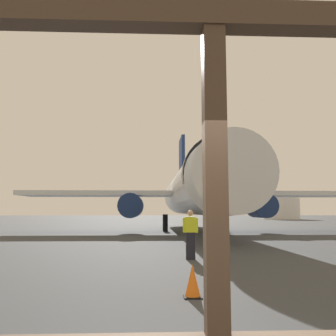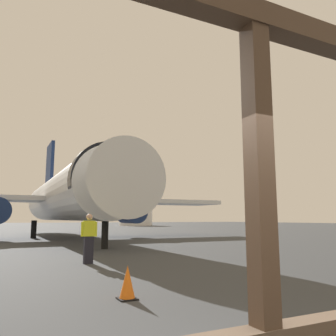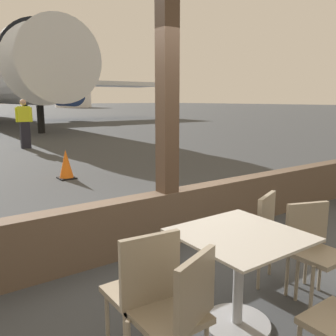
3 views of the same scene
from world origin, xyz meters
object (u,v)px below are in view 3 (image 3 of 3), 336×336
cafe_chair_side_extra (276,233)px  fuel_storage_tank (73,97)px  cafe_chair_aisle_right (180,309)px  traffic_cone (66,165)px  dining_table (239,270)px  ground_crew_worker (24,123)px  cafe_chair_window_right (313,244)px  cafe_chair_window_left (144,286)px

cafe_chair_side_extra → fuel_storage_tank: 80.23m
cafe_chair_aisle_right → cafe_chair_side_extra: cafe_chair_aisle_right is taller
cafe_chair_side_extra → traffic_cone: size_ratio=1.33×
cafe_chair_side_extra → dining_table: bearing=-161.8°
ground_crew_worker → cafe_chair_window_right: bearing=-92.6°
traffic_cone → fuel_storage_tank: 74.94m
dining_table → ground_crew_worker: (1.33, 11.62, 0.44)m
cafe_chair_side_extra → traffic_cone: 5.64m
cafe_chair_window_left → fuel_storage_tank: size_ratio=0.12×
cafe_chair_aisle_right → fuel_storage_tank: bearing=69.6°
dining_table → cafe_chair_window_right: size_ratio=1.00×
cafe_chair_window_right → cafe_chair_window_left: bearing=173.4°
cafe_chair_side_extra → fuel_storage_tank: (26.75, 75.62, 1.74)m
cafe_chair_window_right → cafe_chair_side_extra: size_ratio=0.98×
dining_table → cafe_chair_window_right: bearing=-6.9°
fuel_storage_tank → cafe_chair_window_right: bearing=-109.4°
dining_table → cafe_chair_window_right: cafe_chair_window_right is taller
cafe_chair_side_extra → traffic_cone: (0.01, 5.64, -0.21)m
cafe_chair_window_right → traffic_cone: size_ratio=1.31×
cafe_chair_window_left → cafe_chair_aisle_right: (0.04, -0.33, -0.01)m
dining_table → cafe_chair_side_extra: (0.75, 0.25, 0.05)m
cafe_chair_window_left → cafe_chair_window_right: bearing=-6.6°
dining_table → ground_crew_worker: size_ratio=0.49×
cafe_chair_side_extra → ground_crew_worker: bearing=87.1°
dining_table → cafe_chair_window_left: cafe_chair_window_left is taller
cafe_chair_aisle_right → ground_crew_worker: (2.07, 11.86, 0.36)m
dining_table → cafe_chair_side_extra: cafe_chair_side_extra is taller
cafe_chair_window_left → cafe_chair_aisle_right: size_ratio=1.04×
cafe_chair_window_left → traffic_cone: size_ratio=1.43×
dining_table → ground_crew_worker: bearing=83.5°
ground_crew_worker → cafe_chair_side_extra: bearing=-92.9°
cafe_chair_window_right → ground_crew_worker: bearing=87.4°
cafe_chair_aisle_right → cafe_chair_side_extra: 1.57m
cafe_chair_aisle_right → fuel_storage_tank: fuel_storage_tank is taller
cafe_chair_window_left → cafe_chair_window_right: cafe_chair_window_left is taller
cafe_chair_window_right → cafe_chair_aisle_right: bearing=-174.6°
cafe_chair_aisle_right → cafe_chair_side_extra: bearing=18.2°
cafe_chair_window_right → ground_crew_worker: (0.52, 11.71, 0.39)m
cafe_chair_aisle_right → ground_crew_worker: ground_crew_worker is taller
cafe_chair_side_extra → ground_crew_worker: 11.39m
cafe_chair_aisle_right → cafe_chair_window_right: bearing=5.4°
dining_table → cafe_chair_window_right: (0.80, -0.10, 0.05)m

